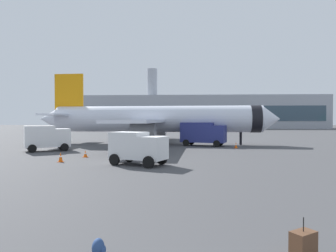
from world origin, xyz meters
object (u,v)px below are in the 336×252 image
(rolling_suitcase, at_px, (303,245))
(traveller_backpack, at_px, (99,248))
(airplane_at_gate, at_px, (156,119))
(service_truck, at_px, (47,137))
(fuel_truck, at_px, (203,133))
(cargo_van, at_px, (138,147))
(safety_cone_near, at_px, (85,154))
(safety_cone_far, at_px, (222,140))
(safety_cone_mid, at_px, (61,157))
(safety_cone_outer, at_px, (236,145))

(rolling_suitcase, xyz_separation_m, traveller_backpack, (-5.25, -0.10, -0.16))
(airplane_at_gate, height_order, service_truck, airplane_at_gate)
(fuel_truck, height_order, cargo_van, fuel_truck)
(cargo_van, bearing_deg, safety_cone_near, 141.40)
(airplane_at_gate, distance_m, safety_cone_far, 11.44)
(rolling_suitcase, relative_size, traveller_backpack, 2.29)
(traveller_backpack, bearing_deg, service_truck, 117.73)
(safety_cone_far, distance_m, rolling_suitcase, 40.25)
(airplane_at_gate, height_order, safety_cone_mid, airplane_at_gate)
(safety_cone_near, xyz_separation_m, safety_cone_far, (15.37, 19.74, 0.01))
(safety_cone_outer, relative_size, traveller_backpack, 1.59)
(airplane_at_gate, relative_size, safety_cone_outer, 46.79)
(cargo_van, height_order, safety_cone_near, cargo_van)
(service_truck, height_order, cargo_van, service_truck)
(service_truck, relative_size, cargo_van, 1.08)
(service_truck, distance_m, safety_cone_mid, 10.15)
(airplane_at_gate, bearing_deg, safety_cone_outer, -27.68)
(airplane_at_gate, bearing_deg, fuel_truck, -20.06)
(safety_cone_outer, bearing_deg, fuel_truck, 141.50)
(safety_cone_near, distance_m, safety_cone_outer, 18.85)
(fuel_truck, xyz_separation_m, safety_cone_outer, (3.97, -3.16, -1.40))
(safety_cone_far, distance_m, safety_cone_outer, 9.67)
(rolling_suitcase, bearing_deg, safety_cone_far, 85.96)
(airplane_at_gate, relative_size, safety_cone_mid, 43.41)
(safety_cone_outer, xyz_separation_m, traveller_backpack, (-8.64, -30.59, -0.14))
(service_truck, relative_size, fuel_truck, 0.81)
(cargo_van, xyz_separation_m, rolling_suitcase, (6.77, -15.80, -1.06))
(airplane_at_gate, relative_size, safety_cone_near, 57.15)
(safety_cone_mid, bearing_deg, cargo_van, -10.47)
(safety_cone_far, xyz_separation_m, rolling_suitcase, (-2.84, -40.15, 0.07))
(safety_cone_outer, relative_size, rolling_suitcase, 0.69)
(traveller_backpack, bearing_deg, safety_cone_near, 109.56)
(safety_cone_far, relative_size, rolling_suitcase, 0.59)
(safety_cone_near, xyz_separation_m, traveller_backpack, (7.29, -20.50, -0.08))
(rolling_suitcase, bearing_deg, service_truck, 126.22)
(fuel_truck, height_order, safety_cone_outer, fuel_truck)
(safety_cone_mid, relative_size, traveller_backpack, 1.72)
(safety_cone_far, height_order, traveller_backpack, safety_cone_far)
(fuel_truck, relative_size, cargo_van, 1.33)
(safety_cone_far, bearing_deg, airplane_at_gate, -158.44)
(safety_cone_mid, distance_m, traveller_backpack, 19.05)
(cargo_van, bearing_deg, airplane_at_gate, 91.63)
(service_truck, height_order, fuel_truck, fuel_truck)
(airplane_at_gate, height_order, safety_cone_near, airplane_at_gate)
(rolling_suitcase, distance_m, traveller_backpack, 5.25)
(safety_cone_near, height_order, rolling_suitcase, rolling_suitcase)
(airplane_at_gate, height_order, fuel_truck, airplane_at_gate)
(airplane_at_gate, relative_size, cargo_van, 7.40)
(cargo_van, distance_m, safety_cone_far, 26.19)
(safety_cone_far, xyz_separation_m, traveller_backpack, (-8.09, -40.24, -0.09))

